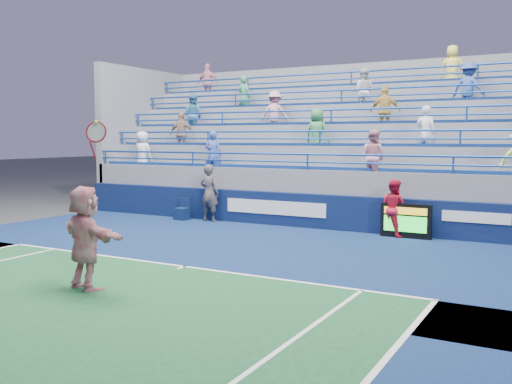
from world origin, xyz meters
The scene contains 8 objects.
ground centered at (0.00, 0.00, 0.00)m, with size 120.00×120.00×0.00m, color #333538.
sponsor_wall centered at (0.00, 6.50, 0.55)m, with size 18.00×0.32×1.10m.
bleacher_stand centered at (0.00, 10.27, 1.55)m, with size 18.00×5.60×6.13m.
serve_speed_board centered at (3.35, 6.10, 0.50)m, with size 1.45×0.19×1.00m.
judge_chair centered at (-4.44, 5.94, 0.25)m, with size 0.46×0.46×0.77m.
tennis_player centered at (-0.53, -2.39, 1.00)m, with size 1.93×1.07×3.19m.
line_judge centered at (-3.44, 6.16, 0.99)m, with size 0.72×0.47×1.98m, color #131936.
ball_girl centered at (2.96, 6.23, 0.84)m, with size 0.81×0.63×1.67m, color red.
Camera 1 is at (7.44, -10.11, 2.87)m, focal length 40.00 mm.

